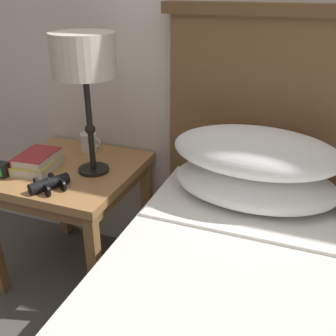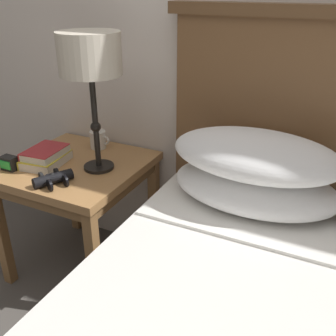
{
  "view_description": "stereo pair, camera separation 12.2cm",
  "coord_description": "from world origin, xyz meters",
  "px_view_note": "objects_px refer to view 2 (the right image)",
  "views": [
    {
      "loc": [
        0.25,
        -0.58,
        1.3
      ],
      "look_at": [
        -0.22,
        0.66,
        0.67
      ],
      "focal_mm": 42.0,
      "sensor_mm": 36.0,
      "label": 1
    },
    {
      "loc": [
        0.37,
        -0.53,
        1.3
      ],
      "look_at": [
        -0.22,
        0.66,
        0.67
      ],
      "focal_mm": 42.0,
      "sensor_mm": 36.0,
      "label": 2
    }
  ],
  "objects_px": {
    "table_lamp": "(90,59)",
    "coffee_mug": "(98,140)",
    "alarm_clock": "(9,163)",
    "book_stacked_on_top": "(45,152)",
    "book_on_nightstand": "(46,160)",
    "nightstand": "(77,178)",
    "binoculars_pair": "(53,179)"
  },
  "relations": [
    {
      "from": "nightstand",
      "to": "book_on_nightstand",
      "type": "distance_m",
      "value": 0.16
    },
    {
      "from": "alarm_clock",
      "to": "coffee_mug",
      "type": "bearing_deg",
      "value": 61.47
    },
    {
      "from": "nightstand",
      "to": "book_stacked_on_top",
      "type": "relative_size",
      "value": 2.92
    },
    {
      "from": "table_lamp",
      "to": "coffee_mug",
      "type": "bearing_deg",
      "value": 125.38
    },
    {
      "from": "alarm_clock",
      "to": "table_lamp",
      "type": "bearing_deg",
      "value": 28.17
    },
    {
      "from": "coffee_mug",
      "to": "book_stacked_on_top",
      "type": "bearing_deg",
      "value": -110.85
    },
    {
      "from": "book_on_nightstand",
      "to": "book_stacked_on_top",
      "type": "height_order",
      "value": "book_stacked_on_top"
    },
    {
      "from": "book_on_nightstand",
      "to": "book_stacked_on_top",
      "type": "distance_m",
      "value": 0.04
    },
    {
      "from": "binoculars_pair",
      "to": "alarm_clock",
      "type": "height_order",
      "value": "alarm_clock"
    },
    {
      "from": "coffee_mug",
      "to": "nightstand",
      "type": "bearing_deg",
      "value": -86.31
    },
    {
      "from": "book_on_nightstand",
      "to": "alarm_clock",
      "type": "distance_m",
      "value": 0.15
    },
    {
      "from": "table_lamp",
      "to": "coffee_mug",
      "type": "xyz_separation_m",
      "value": [
        -0.14,
        0.19,
        -0.42
      ]
    },
    {
      "from": "book_on_nightstand",
      "to": "alarm_clock",
      "type": "relative_size",
      "value": 3.17
    },
    {
      "from": "table_lamp",
      "to": "book_on_nightstand",
      "type": "relative_size",
      "value": 2.55
    },
    {
      "from": "table_lamp",
      "to": "book_on_nightstand",
      "type": "height_order",
      "value": "table_lamp"
    },
    {
      "from": "binoculars_pair",
      "to": "alarm_clock",
      "type": "distance_m",
      "value": 0.26
    },
    {
      "from": "nightstand",
      "to": "table_lamp",
      "type": "xyz_separation_m",
      "value": [
        0.12,
        0.01,
        0.54
      ]
    },
    {
      "from": "nightstand",
      "to": "alarm_clock",
      "type": "distance_m",
      "value": 0.3
    },
    {
      "from": "alarm_clock",
      "to": "nightstand",
      "type": "bearing_deg",
      "value": 39.17
    },
    {
      "from": "binoculars_pair",
      "to": "alarm_clock",
      "type": "xyz_separation_m",
      "value": [
        -0.26,
        0.02,
        0.01
      ]
    },
    {
      "from": "table_lamp",
      "to": "coffee_mug",
      "type": "height_order",
      "value": "table_lamp"
    },
    {
      "from": "book_stacked_on_top",
      "to": "alarm_clock",
      "type": "relative_size",
      "value": 2.84
    },
    {
      "from": "book_stacked_on_top",
      "to": "table_lamp",
      "type": "bearing_deg",
      "value": 16.53
    },
    {
      "from": "binoculars_pair",
      "to": "nightstand",
      "type": "bearing_deg",
      "value": 102.9
    },
    {
      "from": "binoculars_pair",
      "to": "coffee_mug",
      "type": "height_order",
      "value": "coffee_mug"
    },
    {
      "from": "book_on_nightstand",
      "to": "alarm_clock",
      "type": "bearing_deg",
      "value": -132.2
    },
    {
      "from": "binoculars_pair",
      "to": "coffee_mug",
      "type": "distance_m",
      "value": 0.4
    },
    {
      "from": "table_lamp",
      "to": "alarm_clock",
      "type": "relative_size",
      "value": 8.09
    },
    {
      "from": "nightstand",
      "to": "coffee_mug",
      "type": "xyz_separation_m",
      "value": [
        -0.01,
        0.2,
        0.12
      ]
    },
    {
      "from": "coffee_mug",
      "to": "alarm_clock",
      "type": "height_order",
      "value": "coffee_mug"
    },
    {
      "from": "coffee_mug",
      "to": "alarm_clock",
      "type": "relative_size",
      "value": 1.47
    },
    {
      "from": "book_stacked_on_top",
      "to": "coffee_mug",
      "type": "distance_m",
      "value": 0.28
    }
  ]
}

